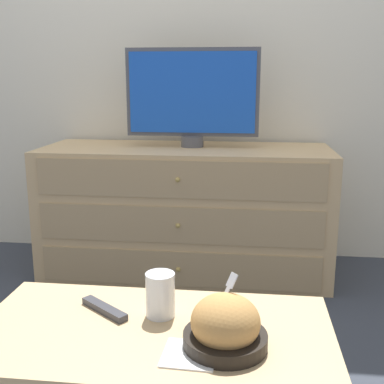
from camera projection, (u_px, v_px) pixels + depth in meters
ground_plane at (178, 249)px, 3.02m from camera, size 12.00×12.00×0.00m
wall_back at (177, 33)px, 2.74m from camera, size 12.00×0.05×2.60m
dresser at (186, 210)px, 2.63m from camera, size 1.53×0.58×0.69m
tv at (192, 95)px, 2.52m from camera, size 0.70×0.12×0.51m
coffee_table at (153, 353)px, 1.23m from camera, size 0.91×0.47×0.43m
takeout_bowl at (225, 327)px, 1.12m from camera, size 0.20×0.20×0.17m
drink_cup at (160, 297)px, 1.28m from camera, size 0.08×0.08×0.12m
napkin at (190, 354)px, 1.10m from camera, size 0.13×0.13×0.00m
remote_control at (104, 309)px, 1.30m from camera, size 0.15×0.13×0.02m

